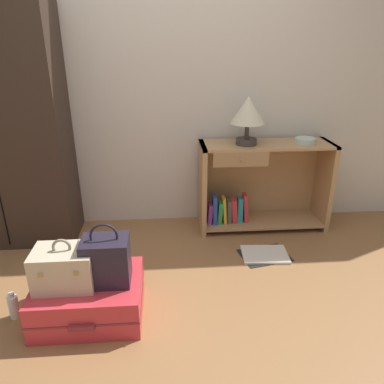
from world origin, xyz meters
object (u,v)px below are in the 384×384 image
table_lamp (248,113)px  bottle (14,306)px  bookshelf (258,186)px  suitcase_large (90,298)px  handbag (106,260)px  train_case (65,267)px  open_book_on_floor (265,255)px  wardrobe (0,129)px  bowl (305,141)px

table_lamp → bottle: size_ratio=2.22×
bookshelf → table_lamp: size_ratio=2.88×
suitcase_large → handbag: size_ratio=1.66×
train_case → open_book_on_floor: size_ratio=0.81×
handbag → open_book_on_floor: (1.11, 0.58, -0.38)m
train_case → bottle: 0.44m
wardrobe → handbag: 1.48m
open_book_on_floor → suitcase_large: bearing=-155.4°
bookshelf → table_lamp: 0.66m
bottle → table_lamp: bearing=32.9°
bowl → open_book_on_floor: bowl is taller
wardrobe → open_book_on_floor: bearing=-13.1°
open_book_on_floor → train_case: bearing=-156.3°
table_lamp → bowl: bearing=0.6°
handbag → bottle: handbag is taller
wardrobe → handbag: bearing=-49.2°
train_case → handbag: handbag is taller
wardrobe → table_lamp: 1.93m
bowl → suitcase_large: bowl is taller
suitcase_large → bottle: 0.46m
suitcase_large → handbag: bearing=-4.4°
table_lamp → suitcase_large: size_ratio=0.61×
open_book_on_floor → bottle: bearing=-161.7°
suitcase_large → bottle: bearing=179.3°
bookshelf → open_book_on_floor: bearing=-95.7°
train_case → bookshelf: bearing=38.6°
suitcase_large → handbag: 0.29m
bookshelf → handbag: (-1.17, -1.10, 0.00)m
wardrobe → bowl: (2.43, 0.01, -0.14)m
train_case → bottle: size_ratio=1.94×
bookshelf → bowl: 0.55m
bottle → bowl: bearing=26.3°
bookshelf → train_case: (-1.40, -1.12, -0.02)m
suitcase_large → open_book_on_floor: (1.24, 0.57, -0.11)m
wardrobe → bottle: (0.32, -1.03, -0.85)m
table_lamp → open_book_on_floor: 1.13m
table_lamp → open_book_on_floor: bearing=-79.5°
wardrobe → bowl: size_ratio=11.27×
table_lamp → train_case: size_ratio=1.14×
bookshelf → bottle: 2.08m
wardrobe → train_case: bearing=-57.9°
handbag → bottle: 0.66m
bookshelf → bowl: bearing=-7.1°
wardrobe → bowl: bearing=0.3°
handbag → bottle: bearing=178.5°
suitcase_large → train_case: 0.26m
handbag → open_book_on_floor: 1.31m
train_case → bottle: bearing=174.7°
bookshelf → train_case: bookshelf is taller
handbag → bottle: size_ratio=2.17×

